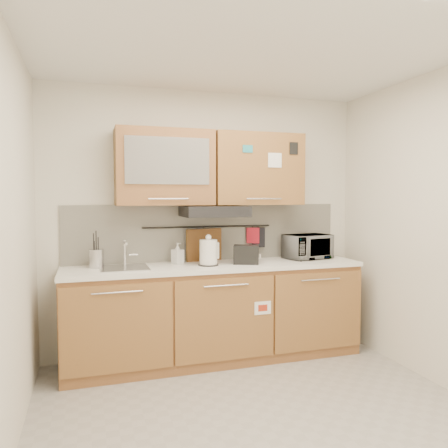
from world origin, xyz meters
TOP-DOWN VIEW (x-y plane):
  - floor at (0.00, 0.00)m, footprint 3.20×3.20m
  - ceiling at (0.00, 0.00)m, footprint 3.20×3.20m
  - wall_back at (0.00, 1.50)m, footprint 3.20×0.00m
  - wall_left at (-1.60, 0.00)m, footprint 0.00×3.00m
  - base_cabinet at (0.00, 1.19)m, footprint 2.80×0.64m
  - countertop at (0.00, 1.19)m, footprint 2.82×0.62m
  - backsplash at (0.00, 1.49)m, footprint 2.80×0.02m
  - upper_cabinets at (-0.00, 1.32)m, footprint 1.82×0.37m
  - range_hood at (0.00, 1.25)m, footprint 0.60×0.46m
  - sink at (-0.85, 1.21)m, footprint 0.42×0.40m
  - utensil_rail at (0.00, 1.45)m, footprint 1.30×0.02m
  - utensil_crock at (-1.08, 1.32)m, footprint 0.15×0.15m
  - kettle at (-0.09, 1.14)m, footprint 0.22×0.21m
  - toaster at (0.28, 1.12)m, footprint 0.27×0.22m
  - microwave at (1.01, 1.27)m, footprint 0.50×0.39m
  - soap_bottle at (-0.34, 1.33)m, footprint 0.12×0.13m
  - cutting_board at (-0.05, 1.44)m, footprint 0.38×0.10m
  - oven_mitt at (-0.12, 1.44)m, footprint 0.12×0.04m
  - dark_pouch at (0.53, 1.44)m, footprint 0.13×0.07m
  - pot_holder at (0.47, 1.44)m, footprint 0.13×0.06m

SIDE VIEW (x-z plane):
  - floor at x=0.00m, z-range 0.00..0.00m
  - base_cabinet at x=0.00m, z-range -0.03..0.85m
  - countertop at x=0.00m, z-range 0.88..0.92m
  - sink at x=-0.85m, z-range 0.79..1.05m
  - utensil_crock at x=-1.08m, z-range 0.84..1.17m
  - cutting_board at x=-0.05m, z-range 0.77..1.24m
  - toaster at x=0.28m, z-range 0.92..1.10m
  - soap_bottle at x=-0.34m, z-range 0.92..1.12m
  - kettle at x=-0.09m, z-range 0.89..1.18m
  - microwave at x=1.01m, z-range 0.92..1.17m
  - dark_pouch at x=0.53m, z-range 1.04..1.24m
  - oven_mitt at x=-0.12m, z-range 1.05..1.24m
  - pot_holder at x=0.47m, z-range 1.08..1.24m
  - backsplash at x=0.00m, z-range 0.92..1.48m
  - utensil_rail at x=0.00m, z-range 1.25..1.27m
  - wall_left at x=-1.60m, z-range -0.20..2.80m
  - wall_back at x=0.00m, z-range -0.30..2.90m
  - range_hood at x=0.00m, z-range 1.37..1.47m
  - upper_cabinets at x=0.00m, z-range 1.48..2.18m
  - ceiling at x=0.00m, z-range 2.60..2.60m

